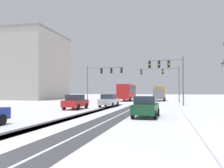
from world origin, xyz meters
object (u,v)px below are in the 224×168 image
Objects in this scene: traffic_signal_near_right at (169,70)px; car_red_second at (75,102)px; traffic_signal_far_left at (102,75)px; bus_oncoming at (127,91)px; box_truck_delivery at (159,93)px; car_dark_green_third at (146,107)px; office_building_far_left_block at (4,67)px; traffic_signal_far_right at (165,76)px; car_white_lead at (109,101)px.

car_red_second is at bearing -145.28° from traffic_signal_near_right.
traffic_signal_near_right is 13.88m from traffic_signal_far_left.
bus_oncoming is 1.48× the size of box_truck_delivery.
car_dark_green_third is 32.31m from box_truck_delivery.
office_building_far_left_block reaches higher than bus_oncoming.
car_red_second is 25.03m from bus_oncoming.
traffic_signal_far_left is 15.53m from car_red_second.
traffic_signal_far_left is at bearing -24.22° from office_building_far_left_block.
bus_oncoming is (2.77, 9.99, -2.82)m from traffic_signal_far_left.
traffic_signal_far_right is 1.72× the size of car_dark_green_third.
bus_oncoming reaches higher than car_red_second.
box_truck_delivery is at bearing 49.03° from traffic_signal_far_left.
traffic_signal_far_left is 1.60× the size of car_white_lead.
box_truck_delivery reaches higher than car_white_lead.
traffic_signal_far_right is 16.40m from car_white_lead.
bus_oncoming is at bearing 143.16° from traffic_signal_far_right.
car_white_lead is at bearing -69.37° from traffic_signal_far_left.
traffic_signal_far_right is at bearing -13.18° from office_building_far_left_block.
box_truck_delivery is at bearing 95.67° from traffic_signal_near_right.
car_white_lead is at bearing -161.90° from traffic_signal_near_right.
car_white_lead is at bearing -35.02° from office_building_far_left_block.
traffic_signal_far_left is 33.54m from office_building_far_left_block.
box_truck_delivery is (5.62, 21.33, 0.82)m from car_white_lead.
traffic_signal_far_left is 1.60× the size of car_dark_green_third.
traffic_signal_far_right is 0.65× the size of bus_oncoming.
office_building_far_left_block is (-31.64, 28.65, 7.50)m from car_red_second.
car_red_second is 10.53m from car_dark_green_third.
traffic_signal_near_right is at bearing -27.32° from office_building_far_left_block.
car_dark_green_third is (9.61, -21.33, -3.99)m from traffic_signal_far_left.
car_white_lead is 12.36m from car_dark_green_third.
bus_oncoming is (1.55, 24.95, 1.18)m from car_red_second.
traffic_signal_near_right is at bearing 18.10° from car_white_lead.
car_dark_green_third is 0.14× the size of office_building_far_left_block.
traffic_signal_near_right is 20.06m from bus_oncoming.
traffic_signal_far_right is at bearing 93.37° from traffic_signal_near_right.
traffic_signal_far_left is at bearing -159.23° from traffic_signal_far_right.
traffic_signal_far_right and traffic_signal_far_left have the same top height.
office_building_far_left_block reaches higher than traffic_signal_far_right.
office_building_far_left_block is (-30.42, 13.68, 3.51)m from traffic_signal_far_left.
bus_oncoming is at bearing -6.35° from office_building_far_left_block.
car_red_second is at bearing -107.75° from box_truck_delivery.
box_truck_delivery is at bearing 90.16° from car_dark_green_third.
traffic_signal_far_left is 14.86m from box_truck_delivery.
car_white_lead and car_dark_green_third have the same top height.
traffic_signal_near_right is 1.57× the size of car_white_lead.
car_red_second is (1.22, -14.96, -3.99)m from traffic_signal_far_left.
car_white_lead is (-7.50, -2.45, -3.93)m from traffic_signal_near_right.
office_building_far_left_block is at bearing 155.78° from traffic_signal_far_left.
car_dark_green_third is at bearing -62.51° from car_white_lead.
traffic_signal_far_right is 0.96× the size of box_truck_delivery.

